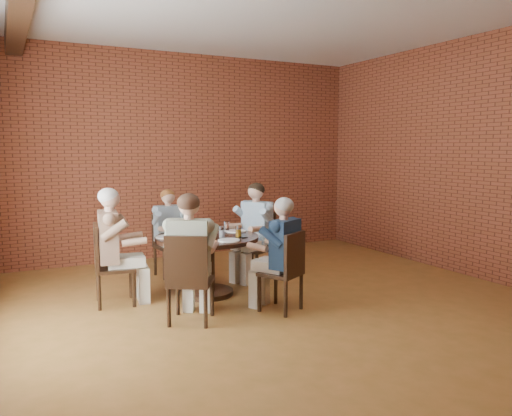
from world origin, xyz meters
name	(u,v)px	position (x,y,z in m)	size (l,w,h in m)	color
floor	(284,315)	(0.00, 0.00, 0.00)	(7.00, 7.00, 0.00)	#9A652F
wall_back	(180,156)	(0.00, 3.50, 1.70)	(7.00, 7.00, 0.00)	brown
wall_right	(492,158)	(3.25, 0.00, 1.70)	(7.00, 7.00, 0.00)	brown
dining_table	(207,253)	(-0.46, 1.12, 0.53)	(1.28, 1.28, 0.75)	#342011
chair_a	(258,242)	(0.48, 1.57, 0.51)	(0.58, 0.58, 0.95)	#342011
diner_a	(254,232)	(0.40, 1.53, 0.68)	(0.54, 0.66, 1.35)	teal
chair_b	(168,242)	(-0.61, 2.31, 0.49)	(0.43, 0.43, 0.89)	#342011
diner_b	(170,233)	(-0.60, 2.23, 0.62)	(0.48, 0.59, 1.25)	gray
chair_c	(107,262)	(-1.66, 1.28, 0.52)	(0.50, 0.50, 0.96)	#342011
diner_c	(114,247)	(-1.57, 1.27, 0.69)	(0.55, 0.68, 1.37)	brown
chair_d	(189,276)	(-1.03, 0.22, 0.52)	(0.61, 0.61, 0.96)	#342011
diner_d	(190,258)	(-0.98, 0.30, 0.68)	(0.55, 0.68, 1.37)	gray
chair_e	(287,268)	(0.09, 0.11, 0.50)	(0.55, 0.55, 0.91)	#342011
diner_e	(281,255)	(0.05, 0.18, 0.64)	(0.50, 0.62, 1.29)	#1B304C
plate_a	(236,231)	(0.00, 1.26, 0.76)	(0.26, 0.26, 0.01)	white
plate_b	(188,232)	(-0.59, 1.48, 0.76)	(0.26, 0.26, 0.01)	white
plate_c	(166,237)	(-0.95, 1.26, 0.76)	(0.26, 0.26, 0.01)	white
plate_d	(229,240)	(-0.36, 0.70, 0.76)	(0.26, 0.26, 0.01)	white
glass_a	(227,227)	(-0.13, 1.29, 0.82)	(0.07, 0.07, 0.14)	white
glass_b	(203,227)	(-0.42, 1.40, 0.82)	(0.07, 0.07, 0.14)	white
glass_c	(182,228)	(-0.68, 1.43, 0.82)	(0.07, 0.07, 0.14)	white
glass_d	(189,230)	(-0.66, 1.22, 0.82)	(0.07, 0.07, 0.14)	white
glass_e	(196,233)	(-0.65, 1.04, 0.82)	(0.07, 0.07, 0.14)	white
glass_f	(204,235)	(-0.62, 0.83, 0.82)	(0.07, 0.07, 0.14)	white
glass_g	(222,232)	(-0.34, 0.95, 0.82)	(0.07, 0.07, 0.14)	white
glass_h	(238,231)	(-0.14, 0.89, 0.82)	(0.07, 0.07, 0.14)	white
smartphone	(242,237)	(-0.11, 0.85, 0.75)	(0.07, 0.14, 0.01)	black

